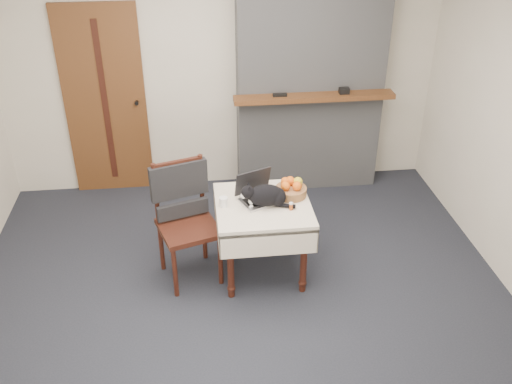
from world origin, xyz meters
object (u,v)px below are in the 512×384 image
Objects in this scene: cream_jar at (224,202)px; pill_bottle at (291,206)px; door at (105,102)px; fruit_basket at (291,189)px; chair at (183,205)px; laptop at (257,193)px; cat at (267,196)px; side_table at (263,215)px.

cream_jar reaches higher than pill_bottle.
fruit_basket is at bearing -43.17° from door.
chair is (-0.91, 0.00, -0.09)m from fruit_basket.
cat is (0.06, -0.11, 0.03)m from laptop.
door is 2.12m from laptop.
cat is 5.58× the size of cream_jar.
door is 1.77m from chair.
pill_bottle is at bearing -99.54° from fruit_basket.
fruit_basket is (0.04, 0.23, 0.03)m from pill_bottle.
cat is 0.21m from pill_bottle.
cat is 0.71m from chair.
door is at bearing 127.96° from cat.
chair is at bearing 164.97° from pill_bottle.
side_table is at bearing -49.73° from door.
cream_jar is 0.30× the size of fruit_basket.
laptop reaches higher than cream_jar.
fruit_basket is at bearing 80.46° from pill_bottle.
door reaches higher than side_table.
cat reaches higher than pill_bottle.
side_table is 0.19m from laptop.
pill_bottle is at bearing -61.81° from laptop.
cream_jar is 1.20× the size of pill_bottle.
cream_jar is at bearing -36.30° from chair.
door is 4.50× the size of cat.
cream_jar is at bearing -56.89° from door.
laptop is 0.63m from chair.
pill_bottle is 0.06× the size of chair.
laptop is at bearing 114.83° from side_table.
laptop reaches higher than side_table.
pill_bottle reaches higher than side_table.
chair reaches higher than cream_jar.
side_table is 1.75× the size of cat.
door reaches higher than laptop.
door is 7.59× the size of fruit_basket.
door is 1.91× the size of chair.
pill_bottle is (0.21, -0.12, 0.15)m from side_table.
chair is at bearing 165.93° from cat.
door is 2.24m from cat.
side_table is 2.96× the size of fruit_basket.
chair is at bearing 170.44° from side_table.
door is at bearing 136.83° from fruit_basket.
door reaches higher than chair.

